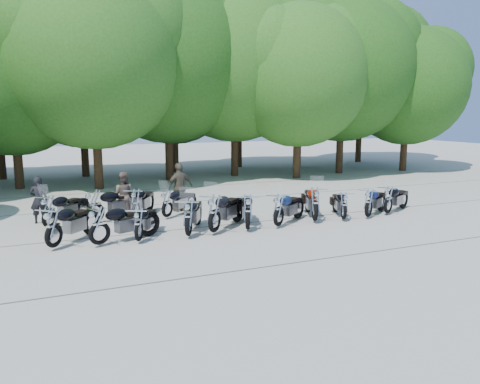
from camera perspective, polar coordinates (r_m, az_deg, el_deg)
name	(u,v)px	position (r m, az deg, el deg)	size (l,w,h in m)	color
ground	(259,234)	(14.79, 2.28, -5.10)	(90.00, 90.00, 0.00)	#A6A196
tree_2	(12,81)	(25.84, -26.08, 12.09)	(7.31, 7.31, 8.97)	#3A2614
tree_3	(93,59)	(24.44, -17.50, 15.19)	(8.70, 8.70, 10.67)	#3A2614
tree_4	(167,60)	(27.01, -8.92, 15.60)	(9.13, 9.13, 11.20)	#3A2614
tree_5	(234,65)	(28.39, -0.68, 15.28)	(9.04, 9.04, 11.10)	#3A2614
tree_6	(298,76)	(27.48, 7.13, 13.81)	(8.00, 8.00, 9.82)	#3A2614
tree_7	(342,70)	(30.30, 12.39, 14.36)	(8.79, 8.79, 10.79)	#3A2614
tree_8	(407,86)	(32.67, 19.73, 12.05)	(7.53, 7.53, 9.25)	#3A2614
tree_11	(81,83)	(29.50, -18.83, 12.47)	(7.56, 7.56, 9.28)	#3A2614
tree_12	(173,82)	(30.51, -8.11, 13.19)	(7.88, 7.88, 9.67)	#3A2614
tree_13	(239,80)	(33.07, -0.15, 13.54)	(8.31, 8.31, 10.20)	#3A2614
tree_14	(299,83)	(33.60, 7.25, 13.04)	(8.02, 8.02, 9.84)	#3A2614
tree_15	(362,70)	(37.75, 14.61, 14.25)	(9.67, 9.67, 11.86)	#3A2614
motorcycle_0	(53,226)	(13.90, -21.82, -3.89)	(0.72, 2.37, 1.34)	black
motorcycle_1	(99,224)	(13.77, -16.80, -3.80)	(0.71, 2.32, 1.31)	black
motorcycle_2	(139,224)	(13.91, -12.26, -3.79)	(0.63, 2.05, 1.16)	black
motorcycle_3	(189,216)	(14.21, -6.30, -2.96)	(0.72, 2.38, 1.35)	black
motorcycle_4	(214,212)	(14.54, -3.14, -2.46)	(0.77, 2.53, 1.43)	black
motorcycle_5	(248,211)	(14.91, 0.94, -2.30)	(0.73, 2.39, 1.35)	black
motorcycle_6	(279,209)	(15.42, 4.75, -2.07)	(0.69, 2.27, 1.28)	#0E1C3E
motorcycle_7	(315,203)	(16.30, 9.14, -1.30)	(0.76, 2.49, 1.41)	maroon
motorcycle_8	(344,205)	(16.78, 12.55, -1.53)	(0.63, 2.05, 1.16)	black
motorcycle_9	(369,202)	(17.36, 15.44, -1.18)	(0.66, 2.15, 1.22)	#0E163E
motorcycle_10	(388,199)	(18.20, 17.64, -0.81)	(0.65, 2.14, 1.21)	black
motorcycle_11	(49,210)	(16.35, -22.26, -2.09)	(0.69, 2.27, 1.28)	black
motorcycle_12	(95,205)	(16.60, -17.28, -1.52)	(0.73, 2.39, 1.35)	black
motorcycle_13	(136,203)	(16.80, -12.61, -1.30)	(0.69, 2.27, 1.28)	black
motorcycle_14	(167,203)	(16.91, -8.88, -1.28)	(0.64, 2.09, 1.18)	black
rider_0	(39,200)	(17.43, -23.32, -0.89)	(0.59, 0.39, 1.63)	black
rider_1	(123,195)	(17.27, -14.05, -0.37)	(0.82, 0.64, 1.69)	brown
rider_2	(180,187)	(18.11, -7.35, 0.60)	(1.11, 0.46, 1.89)	brown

